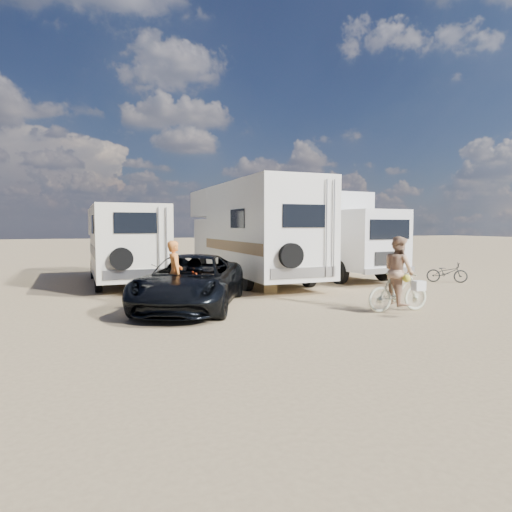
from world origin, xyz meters
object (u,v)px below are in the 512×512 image
object	(u,v)px
cooler	(200,295)
bike_woman	(398,292)
bike_parked	(447,272)
rv_main	(250,233)
rider_man	(175,279)
crate	(270,288)
box_truck	(329,235)
bike_man	(175,292)
rider_woman	(398,277)
rv_left	(125,245)
dark_suv	(191,281)

from	to	relation	value
cooler	bike_woman	bearing A→B (deg)	-50.11
bike_parked	rv_main	bearing A→B (deg)	99.49
rider_man	crate	distance (m)	4.15
box_truck	bike_parked	bearing A→B (deg)	-51.72
bike_man	bike_parked	size ratio (longest dim) A/B	1.28
rider_woman	cooler	distance (m)	5.57
rv_left	bike_woman	bearing A→B (deg)	-55.02
cooler	bike_parked	bearing A→B (deg)	-10.31
box_truck	bike_woman	bearing A→B (deg)	-112.65
dark_suv	rider_man	xyz separation A→B (m)	(-0.49, -0.33, 0.12)
box_truck	cooler	bearing A→B (deg)	-152.20
dark_suv	rider_man	bearing A→B (deg)	-123.06
dark_suv	rider_man	size ratio (longest dim) A/B	3.09
bike_woman	rider_woman	world-z (taller)	rider_woman
rv_main	rider_man	distance (m)	7.04
rv_main	crate	size ratio (longest dim) A/B	22.32
dark_suv	bike_woman	size ratio (longest dim) A/B	3.00
bike_man	bike_woman	bearing A→B (deg)	-109.31
dark_suv	crate	size ratio (longest dim) A/B	12.22
dark_suv	crate	world-z (taller)	dark_suv
bike_man	bike_parked	world-z (taller)	bike_man
bike_woman	rider_man	bearing A→B (deg)	73.40
bike_man	rider_man	xyz separation A→B (m)	(0.00, -0.00, 0.33)
rv_left	box_truck	world-z (taller)	box_truck
rv_left	bike_woman	world-z (taller)	rv_left
dark_suv	cooler	distance (m)	0.86
bike_woman	rider_woman	distance (m)	0.38
rv_main	box_truck	distance (m)	3.69
rv_left	bike_man	size ratio (longest dim) A/B	3.52
rider_woman	bike_parked	world-z (taller)	rider_woman
box_truck	crate	size ratio (longest dim) A/B	17.56
bike_woman	bike_parked	distance (m)	7.06
crate	box_truck	bearing A→B (deg)	41.20
bike_parked	crate	size ratio (longest dim) A/B	3.55
box_truck	rider_woman	bearing A→B (deg)	-112.65
bike_woman	crate	bearing A→B (deg)	29.61
rv_left	crate	distance (m)	6.26
rv_main	box_truck	bearing A→B (deg)	-2.50
rv_main	bike_man	xyz separation A→B (m)	(-3.94, -5.73, -1.45)
box_truck	crate	world-z (taller)	box_truck
rv_main	crate	bearing A→B (deg)	-99.96
rv_left	bike_parked	distance (m)	12.80
rider_woman	crate	bearing A→B (deg)	29.61
rv_left	cooler	distance (m)	5.78
bike_man	rider_man	size ratio (longest dim) A/B	1.15
rv_main	dark_suv	xyz separation A→B (m)	(-3.45, -5.40, -1.23)
box_truck	bike_parked	world-z (taller)	box_truck
box_truck	cooler	xyz separation A→B (m)	(-6.77, -4.83, -1.60)
cooler	crate	bearing A→B (deg)	6.22
dark_suv	cooler	xyz separation A→B (m)	(0.37, 0.60, -0.49)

